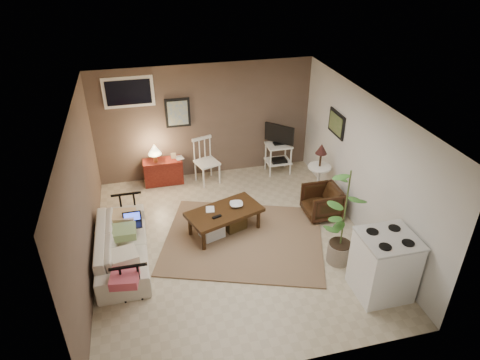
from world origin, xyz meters
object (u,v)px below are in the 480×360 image
object	(u,v)px
tv_stand	(279,148)
potted_plant	(345,215)
sofa	(122,240)
side_table	(320,165)
armchair	(322,201)
coffee_table	(224,220)
red_console	(163,169)
stove	(384,265)
spindle_chair	(207,162)

from	to	relation	value
tv_stand	potted_plant	bearing A→B (deg)	-89.44
sofa	tv_stand	xyz separation A→B (m)	(3.31, 2.18, 0.20)
tv_stand	side_table	distance (m)	1.27
sofa	armchair	xyz separation A→B (m)	(3.57, 0.40, -0.06)
coffee_table	side_table	distance (m)	2.17
red_console	tv_stand	bearing A→B (deg)	-2.89
coffee_table	side_table	bearing A→B (deg)	18.35
coffee_table	red_console	xyz separation A→B (m)	(-0.89, 1.99, 0.05)
tv_stand	stove	size ratio (longest dim) A/B	1.11
armchair	tv_stand	bearing A→B (deg)	-171.61
armchair	stove	world-z (taller)	stove
armchair	side_table	bearing A→B (deg)	164.60
spindle_chair	armchair	size ratio (longest dim) A/B	1.50
red_console	spindle_chair	distance (m)	0.93
sofa	tv_stand	world-z (taller)	tv_stand
potted_plant	stove	world-z (taller)	potted_plant
coffee_table	spindle_chair	world-z (taller)	spindle_chair
sofa	red_console	bearing A→B (deg)	-19.72
armchair	stove	bearing A→B (deg)	1.75
side_table	potted_plant	xyz separation A→B (m)	(-0.39, -1.84, 0.16)
armchair	stove	distance (m)	2.02
side_table	stove	world-z (taller)	side_table
tv_stand	side_table	world-z (taller)	side_table
side_table	stove	bearing A→B (deg)	-92.27
coffee_table	potted_plant	world-z (taller)	potted_plant
sofa	potted_plant	xyz separation A→B (m)	(3.34, -0.85, 0.51)
spindle_chair	coffee_table	bearing A→B (deg)	-90.51
red_console	stove	size ratio (longest dim) A/B	0.92
armchair	spindle_chair	bearing A→B (deg)	-133.49
coffee_table	side_table	world-z (taller)	side_table
red_console	tv_stand	world-z (taller)	tv_stand
potted_plant	side_table	bearing A→B (deg)	77.92
coffee_table	red_console	distance (m)	2.18
sofa	spindle_chair	size ratio (longest dim) A/B	2.04
coffee_table	side_table	size ratio (longest dim) A/B	1.20
sofa	side_table	world-z (taller)	side_table
coffee_table	red_console	size ratio (longest dim) A/B	1.54
red_console	stove	distance (m)	4.82
coffee_table	spindle_chair	size ratio (longest dim) A/B	1.47
coffee_table	potted_plant	xyz separation A→B (m)	(1.62, -1.17, 0.63)
sofa	spindle_chair	bearing A→B (deg)	-38.88
potted_plant	red_console	bearing A→B (deg)	128.45
potted_plant	stove	bearing A→B (deg)	-69.10
coffee_table	stove	world-z (taller)	stove
red_console	armchair	bearing A→B (deg)	-34.83
red_console	tv_stand	xyz separation A→B (m)	(2.48, -0.13, 0.27)
spindle_chair	potted_plant	bearing A→B (deg)	-61.84
sofa	tv_stand	distance (m)	3.97
red_console	armchair	size ratio (longest dim) A/B	1.43
coffee_table	armchair	distance (m)	1.86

